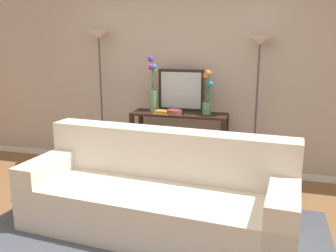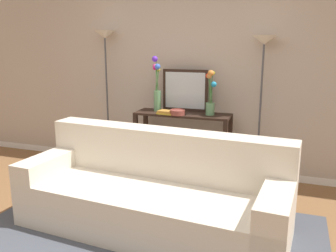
# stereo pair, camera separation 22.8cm
# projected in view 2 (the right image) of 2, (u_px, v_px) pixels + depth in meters

# --- Properties ---
(back_wall) EXTENTS (12.00, 0.15, 3.03)m
(back_wall) POSITION_uv_depth(u_px,v_px,m) (188.00, 56.00, 4.61)
(back_wall) COLOR white
(back_wall) RESTS_ON ground
(area_rug) EXTENTS (3.07, 1.78, 0.01)m
(area_rug) POSITION_uv_depth(u_px,v_px,m) (147.00, 235.00, 3.19)
(area_rug) COLOR #474C56
(area_rug) RESTS_ON ground
(couch) EXTENTS (2.48, 1.07, 0.88)m
(couch) POSITION_uv_depth(u_px,v_px,m) (154.00, 196.00, 3.27)
(couch) COLOR beige
(couch) RESTS_ON ground
(console_table) EXTENTS (1.19, 0.37, 0.83)m
(console_table) POSITION_uv_depth(u_px,v_px,m) (182.00, 134.00, 4.48)
(console_table) COLOR black
(console_table) RESTS_ON ground
(floor_lamp_left) EXTENTS (0.28, 0.28, 1.84)m
(floor_lamp_left) POSITION_uv_depth(u_px,v_px,m) (106.00, 61.00, 4.75)
(floor_lamp_left) COLOR #4C4C51
(floor_lamp_left) RESTS_ON ground
(floor_lamp_right) EXTENTS (0.28, 0.28, 1.76)m
(floor_lamp_right) POSITION_uv_depth(u_px,v_px,m) (263.00, 69.00, 4.10)
(floor_lamp_right) COLOR #4C4C51
(floor_lamp_right) RESTS_ON ground
(wall_mirror) EXTENTS (0.59, 0.02, 0.53)m
(wall_mirror) POSITION_uv_depth(u_px,v_px,m) (185.00, 90.00, 4.51)
(wall_mirror) COLOR black
(wall_mirror) RESTS_ON console_table
(vase_tall_flowers) EXTENTS (0.12, 0.13, 0.69)m
(vase_tall_flowers) POSITION_uv_depth(u_px,v_px,m) (157.00, 88.00, 4.49)
(vase_tall_flowers) COLOR #669E6B
(vase_tall_flowers) RESTS_ON console_table
(vase_short_flowers) EXTENTS (0.13, 0.13, 0.54)m
(vase_short_flowers) POSITION_uv_depth(u_px,v_px,m) (210.00, 96.00, 4.26)
(vase_short_flowers) COLOR #669E6B
(vase_short_flowers) RESTS_ON console_table
(fruit_bowl) EXTENTS (0.19, 0.19, 0.06)m
(fruit_bowl) POSITION_uv_depth(u_px,v_px,m) (178.00, 112.00, 4.32)
(fruit_bowl) COLOR brown
(fruit_bowl) RESTS_ON console_table
(book_stack) EXTENTS (0.21, 0.16, 0.04)m
(book_stack) POSITION_uv_depth(u_px,v_px,m) (166.00, 112.00, 4.37)
(book_stack) COLOR gold
(book_stack) RESTS_ON console_table
(book_row_under_console) EXTENTS (0.21, 0.17, 0.13)m
(book_row_under_console) POSITION_uv_depth(u_px,v_px,m) (155.00, 168.00, 4.72)
(book_row_under_console) COLOR #2D2D33
(book_row_under_console) RESTS_ON ground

